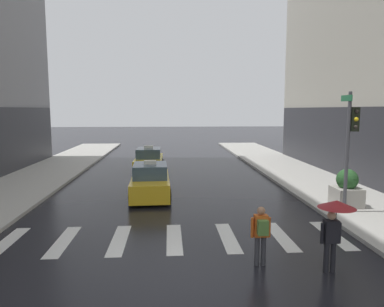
% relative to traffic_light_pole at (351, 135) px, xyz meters
% --- Properties ---
extents(ground_plane, '(160.00, 160.00, 0.00)m').
position_rel_traffic_light_pole_xyz_m(ground_plane, '(-7.02, -5.20, -3.26)').
color(ground_plane, black).
extents(crosswalk_markings, '(11.30, 2.80, 0.01)m').
position_rel_traffic_light_pole_xyz_m(crosswalk_markings, '(-7.02, -2.20, -3.25)').
color(crosswalk_markings, silver).
rests_on(crosswalk_markings, ground).
extents(traffic_light_pole, '(0.44, 0.84, 4.80)m').
position_rel_traffic_light_pole_xyz_m(traffic_light_pole, '(0.00, 0.00, 0.00)').
color(traffic_light_pole, '#47474C').
rests_on(traffic_light_pole, curb_right).
extents(taxi_lead, '(2.03, 4.59, 1.80)m').
position_rel_traffic_light_pole_xyz_m(taxi_lead, '(-8.09, 3.68, -2.53)').
color(taxi_lead, gold).
rests_on(taxi_lead, ground).
extents(taxi_second, '(1.95, 4.55, 1.80)m').
position_rel_traffic_light_pole_xyz_m(taxi_second, '(-8.55, 10.77, -2.53)').
color(taxi_second, yellow).
rests_on(taxi_second, ground).
extents(pedestrian_with_umbrella, '(0.96, 0.96, 1.94)m').
position_rel_traffic_light_pole_xyz_m(pedestrian_with_umbrella, '(-2.91, -4.91, -1.74)').
color(pedestrian_with_umbrella, black).
rests_on(pedestrian_with_umbrella, ground).
extents(pedestrian_with_backpack, '(0.55, 0.43, 1.65)m').
position_rel_traffic_light_pole_xyz_m(pedestrian_with_backpack, '(-4.69, -4.40, -2.29)').
color(pedestrian_with_backpack, '#333338').
rests_on(pedestrian_with_backpack, ground).
extents(planter_near_corner, '(1.10, 1.10, 1.60)m').
position_rel_traffic_light_pole_xyz_m(planter_near_corner, '(0.39, 0.82, -2.38)').
color(planter_near_corner, '#A8A399').
rests_on(planter_near_corner, curb_right).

